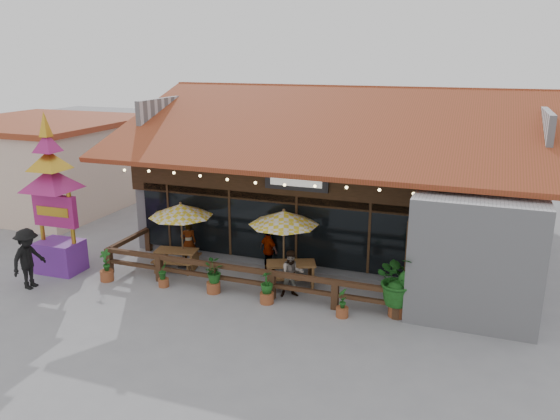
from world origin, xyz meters
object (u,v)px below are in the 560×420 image
at_px(umbrella_left, 181,210).
at_px(picnic_table_left, 177,256).
at_px(thai_sign_tower, 52,184).
at_px(pedestrian, 28,259).
at_px(umbrella_right, 284,218).
at_px(tropical_plant, 399,280).
at_px(picnic_table_right, 291,270).

bearing_deg(umbrella_left, picnic_table_left, -116.03).
distance_m(thai_sign_tower, pedestrian, 2.59).
bearing_deg(umbrella_right, umbrella_left, -177.87).
bearing_deg(tropical_plant, thai_sign_tower, -176.91).
height_order(umbrella_left, pedestrian, umbrella_left).
relative_size(tropical_plant, pedestrian, 0.97).
bearing_deg(picnic_table_left, thai_sign_tower, -156.44).
relative_size(umbrella_left, thai_sign_tower, 0.44).
relative_size(umbrella_right, picnic_table_left, 1.81).
bearing_deg(umbrella_left, picnic_table_right, -2.28).
distance_m(picnic_table_right, thai_sign_tower, 8.47).
distance_m(tropical_plant, pedestrian, 11.62).
height_order(picnic_table_left, thai_sign_tower, thai_sign_tower).
bearing_deg(umbrella_left, thai_sign_tower, -154.11).
bearing_deg(umbrella_left, tropical_plant, -8.93).
height_order(umbrella_left, tropical_plant, umbrella_left).
bearing_deg(picnic_table_left, pedestrian, -139.59).
xyz_separation_m(umbrella_right, picnic_table_right, (0.36, -0.30, -1.64)).
xyz_separation_m(umbrella_left, picnic_table_right, (4.11, -0.16, -1.57)).
relative_size(picnic_table_right, tropical_plant, 1.03).
distance_m(umbrella_left, tropical_plant, 7.88).
distance_m(umbrella_right, tropical_plant, 4.33).
height_order(thai_sign_tower, tropical_plant, thai_sign_tower).
bearing_deg(umbrella_right, picnic_table_left, -174.43).
relative_size(umbrella_right, thai_sign_tower, 0.50).
bearing_deg(thai_sign_tower, umbrella_right, 14.70).
bearing_deg(pedestrian, tropical_plant, -80.28).
xyz_separation_m(umbrella_left, thai_sign_tower, (-3.78, -1.83, 1.05)).
bearing_deg(umbrella_right, pedestrian, -155.26).
bearing_deg(picnic_table_right, thai_sign_tower, -168.04).
xyz_separation_m(umbrella_left, tropical_plant, (7.72, -1.21, -0.98)).
xyz_separation_m(picnic_table_left, pedestrian, (-3.59, -3.06, 0.53)).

